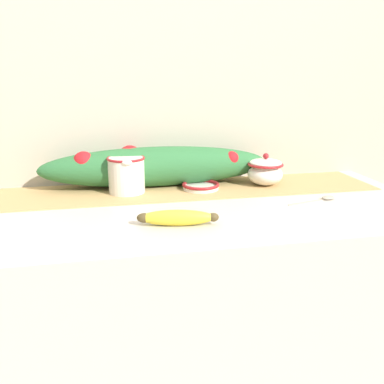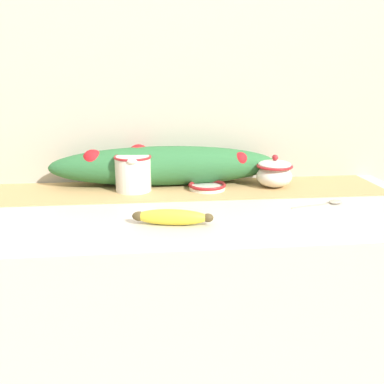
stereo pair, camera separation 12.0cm
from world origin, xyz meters
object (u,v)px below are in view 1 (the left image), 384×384
object	(u,v)px
cream_pitcher	(126,174)
spoon	(326,198)
banana	(178,218)
sugar_bowl	(265,171)
small_dish	(201,186)

from	to	relation	value
cream_pitcher	spoon	distance (m)	0.62
banana	spoon	bearing A→B (deg)	15.22
cream_pitcher	sugar_bowl	size ratio (longest dim) A/B	1.17
sugar_bowl	banana	xyz separation A→B (m)	(-0.36, -0.33, -0.03)
banana	small_dish	bearing A→B (deg)	67.42
sugar_bowl	banana	world-z (taller)	sugar_bowl
cream_pitcher	sugar_bowl	xyz separation A→B (m)	(0.47, -0.00, -0.01)
spoon	sugar_bowl	bearing A→B (deg)	107.63
sugar_bowl	small_dish	bearing A→B (deg)	-177.58
banana	cream_pitcher	bearing A→B (deg)	107.92
cream_pitcher	banana	xyz separation A→B (m)	(0.11, -0.33, -0.04)
small_dish	spoon	size ratio (longest dim) A/B	0.73
sugar_bowl	banana	distance (m)	0.49
spoon	banana	bearing A→B (deg)	-178.41
cream_pitcher	sugar_bowl	bearing A→B (deg)	-0.14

